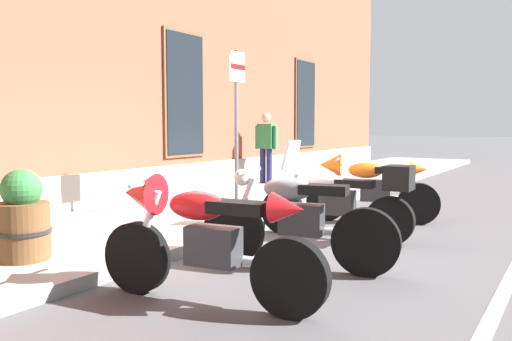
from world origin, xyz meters
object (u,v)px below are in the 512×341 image
(motorcycle_silver_touring, at_px, (343,199))
(motorcycle_orange_sport, at_px, (367,185))
(pedestrian_striped_shirt, at_px, (266,144))
(barrel_planter, at_px, (23,220))
(parking_sign, at_px, (237,109))
(motorcycle_red_sport, at_px, (199,234))
(motorcycle_grey_naked, at_px, (295,221))

(motorcycle_silver_touring, distance_m, motorcycle_orange_sport, 1.36)
(pedestrian_striped_shirt, xyz_separation_m, barrel_planter, (-7.29, -1.53, -0.51))
(motorcycle_silver_touring, xyz_separation_m, pedestrian_striped_shirt, (4.18, 3.66, 0.51))
(pedestrian_striped_shirt, bearing_deg, parking_sign, -155.04)
(motorcycle_red_sport, relative_size, pedestrian_striped_shirt, 1.27)
(pedestrian_striped_shirt, distance_m, parking_sign, 4.31)
(motorcycle_grey_naked, bearing_deg, pedestrian_striped_shirt, 33.45)
(motorcycle_silver_touring, relative_size, motorcycle_orange_sport, 1.08)
(motorcycle_silver_touring, height_order, pedestrian_striped_shirt, pedestrian_striped_shirt)
(motorcycle_red_sport, distance_m, motorcycle_grey_naked, 1.36)
(motorcycle_grey_naked, relative_size, pedestrian_striped_shirt, 1.27)
(parking_sign, bearing_deg, pedestrian_striped_shirt, 24.96)
(motorcycle_red_sport, relative_size, parking_sign, 0.84)
(barrel_planter, bearing_deg, parking_sign, -4.44)
(motorcycle_grey_naked, bearing_deg, motorcycle_silver_touring, 4.48)
(motorcycle_red_sport, height_order, motorcycle_grey_naked, motorcycle_red_sport)
(motorcycle_grey_naked, relative_size, parking_sign, 0.84)
(motorcycle_red_sport, height_order, motorcycle_silver_touring, motorcycle_silver_touring)
(motorcycle_orange_sport, bearing_deg, motorcycle_grey_naked, -174.28)
(motorcycle_grey_naked, distance_m, barrel_planter, 2.74)
(pedestrian_striped_shirt, height_order, barrel_planter, pedestrian_striped_shirt)
(parking_sign, bearing_deg, motorcycle_silver_touring, -99.83)
(pedestrian_striped_shirt, distance_m, barrel_planter, 7.47)
(motorcycle_red_sport, height_order, parking_sign, parking_sign)
(parking_sign, bearing_deg, motorcycle_grey_naked, -133.20)
(motorcycle_red_sport, relative_size, motorcycle_grey_naked, 1.00)
(motorcycle_orange_sport, bearing_deg, barrel_planter, 156.22)
(motorcycle_grey_naked, distance_m, parking_sign, 2.99)
(parking_sign, bearing_deg, motorcycle_orange_sport, -58.89)
(pedestrian_striped_shirt, bearing_deg, motorcycle_silver_touring, -138.81)
(pedestrian_striped_shirt, xyz_separation_m, parking_sign, (-3.86, -1.80, 0.68))
(motorcycle_silver_touring, xyz_separation_m, barrel_planter, (-3.11, 2.13, 0.00))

